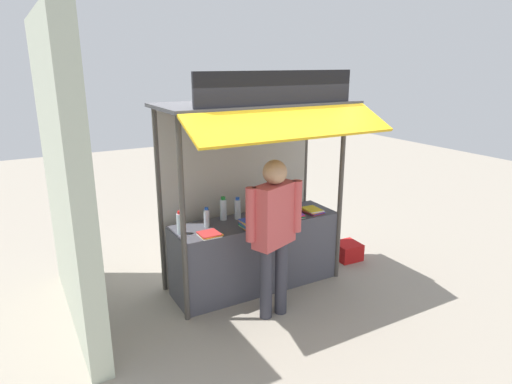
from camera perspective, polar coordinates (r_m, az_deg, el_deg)
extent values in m
plane|color=#9E9384|center=(5.82, 0.00, -11.76)|extent=(20.00, 20.00, 0.00)
cube|color=#4C4C56|center=(5.62, 0.00, -7.78)|extent=(2.09, 0.62, 0.89)
cylinder|color=#4C4742|center=(4.70, -9.31, -3.92)|extent=(0.06, 0.06, 2.26)
cylinder|color=#4C4742|center=(5.71, 10.72, -0.32)|extent=(0.06, 0.06, 2.26)
cylinder|color=#4C4742|center=(5.39, -12.18, -1.39)|extent=(0.06, 0.06, 2.26)
cylinder|color=#4C4742|center=(6.30, 6.22, 1.44)|extent=(0.06, 0.06, 2.26)
cube|color=#B7B2A8|center=(5.78, -2.26, -0.10)|extent=(2.05, 0.04, 2.21)
cube|color=#3F3F44|center=(5.13, 0.13, 11.22)|extent=(2.29, 0.97, 0.04)
cube|color=gold|center=(4.52, 4.78, 8.73)|extent=(2.25, 0.51, 0.26)
cube|color=black|center=(4.74, 2.80, 13.14)|extent=(1.88, 0.04, 0.35)
cylinder|color=#59544C|center=(4.81, 2.43, 9.66)|extent=(1.98, 0.02, 0.02)
cylinder|color=silver|center=(5.05, -9.69, -4.02)|extent=(0.07, 0.07, 0.23)
cylinder|color=red|center=(5.01, -9.76, -2.60)|extent=(0.05, 0.05, 0.03)
cylinder|color=silver|center=(5.44, -2.36, -2.23)|extent=(0.08, 0.08, 0.24)
cylinder|color=blue|center=(5.40, -2.38, -0.84)|extent=(0.05, 0.05, 0.03)
cylinder|color=silver|center=(5.42, -4.19, -2.27)|extent=(0.08, 0.08, 0.26)
cylinder|color=#198C33|center=(5.38, -4.22, -0.79)|extent=(0.05, 0.05, 0.04)
cylinder|color=silver|center=(5.56, 1.43, -1.65)|extent=(0.09, 0.09, 0.27)
cylinder|color=blue|center=(5.51, 1.44, -0.11)|extent=(0.06, 0.06, 0.04)
cylinder|color=silver|center=(5.22, -6.32, -3.36)|extent=(0.07, 0.07, 0.21)
cylinder|color=blue|center=(5.18, -6.36, -2.12)|extent=(0.04, 0.04, 0.03)
cube|color=orange|center=(5.17, -0.77, -4.60)|extent=(0.18, 0.25, 0.01)
cube|color=white|center=(5.17, -0.78, -4.51)|extent=(0.18, 0.25, 0.01)
cube|color=green|center=(5.17, -0.87, -4.41)|extent=(0.17, 0.25, 0.01)
cube|color=green|center=(5.16, -0.75, -4.33)|extent=(0.18, 0.25, 0.01)
cube|color=blue|center=(5.15, -0.94, -4.22)|extent=(0.18, 0.25, 0.01)
cube|color=green|center=(5.15, -0.93, -4.07)|extent=(0.18, 0.25, 0.01)
cube|color=purple|center=(5.15, -0.93, -3.96)|extent=(0.17, 0.25, 0.01)
cube|color=yellow|center=(5.13, -0.88, -3.86)|extent=(0.17, 0.24, 0.01)
cube|color=blue|center=(5.13, -0.84, -3.73)|extent=(0.18, 0.25, 0.01)
cube|color=white|center=(4.98, -5.98, -5.53)|extent=(0.22, 0.22, 0.01)
cube|color=orange|center=(4.99, -6.00, -5.40)|extent=(0.23, 0.23, 0.01)
cube|color=orange|center=(4.97, -5.87, -5.36)|extent=(0.24, 0.24, 0.01)
cube|color=red|center=(4.97, -6.02, -5.27)|extent=(0.22, 0.22, 0.01)
cube|color=white|center=(5.58, 5.01, -3.09)|extent=(0.19, 0.24, 0.01)
cube|color=green|center=(5.57, 4.98, -3.03)|extent=(0.19, 0.24, 0.01)
cube|color=blue|center=(5.58, 4.92, -2.89)|extent=(0.18, 0.23, 0.01)
cube|color=red|center=(5.56, 5.00, -2.83)|extent=(0.19, 0.24, 0.01)
cube|color=purple|center=(5.55, 4.87, -2.73)|extent=(0.17, 0.23, 0.01)
cube|color=red|center=(5.75, 7.30, -2.56)|extent=(0.21, 0.26, 0.01)
cube|color=blue|center=(5.75, 7.34, -2.49)|extent=(0.20, 0.25, 0.01)
cube|color=purple|center=(5.74, 7.22, -2.41)|extent=(0.19, 0.24, 0.01)
cube|color=orange|center=(5.73, 7.18, -2.36)|extent=(0.21, 0.26, 0.01)
cube|color=white|center=(5.74, 7.31, -2.24)|extent=(0.21, 0.25, 0.01)
cube|color=yellow|center=(5.74, 7.13, -2.13)|extent=(0.20, 0.25, 0.01)
cylinder|color=#332D23|center=(4.50, -5.21, 8.18)|extent=(0.01, 0.01, 0.12)
cylinder|color=olive|center=(4.51, -5.18, 7.18)|extent=(0.04, 0.04, 0.04)
ellipsoid|color=yellow|center=(4.52, -4.97, 6.27)|extent=(0.03, 0.06, 0.14)
ellipsoid|color=yellow|center=(4.54, -5.09, 6.30)|extent=(0.06, 0.05, 0.14)
ellipsoid|color=yellow|center=(4.54, -5.31, 6.33)|extent=(0.08, 0.03, 0.14)
ellipsoid|color=yellow|center=(4.52, -5.34, 6.26)|extent=(0.05, 0.05, 0.14)
ellipsoid|color=yellow|center=(4.51, -5.36, 6.24)|extent=(0.03, 0.06, 0.14)
ellipsoid|color=yellow|center=(4.50, -5.27, 6.22)|extent=(0.05, 0.06, 0.14)
ellipsoid|color=yellow|center=(4.50, -5.08, 6.23)|extent=(0.07, 0.04, 0.14)
ellipsoid|color=yellow|center=(4.51, -4.97, 6.25)|extent=(0.05, 0.05, 0.14)
cylinder|color=#332D23|center=(5.19, 8.67, 9.33)|extent=(0.01, 0.01, 0.09)
cylinder|color=olive|center=(5.20, 8.64, 8.62)|extent=(0.04, 0.04, 0.04)
ellipsoid|color=gold|center=(5.22, 8.76, 7.75)|extent=(0.03, 0.07, 0.15)
ellipsoid|color=gold|center=(5.23, 8.66, 7.76)|extent=(0.06, 0.06, 0.15)
ellipsoid|color=gold|center=(5.23, 8.42, 7.80)|extent=(0.08, 0.03, 0.15)
ellipsoid|color=gold|center=(5.22, 8.35, 7.78)|extent=(0.07, 0.05, 0.15)
ellipsoid|color=gold|center=(5.20, 8.36, 7.74)|extent=(0.04, 0.08, 0.15)
ellipsoid|color=gold|center=(5.19, 8.46, 7.71)|extent=(0.04, 0.07, 0.15)
ellipsoid|color=gold|center=(5.19, 8.63, 7.69)|extent=(0.06, 0.04, 0.15)
ellipsoid|color=gold|center=(5.20, 8.75, 7.70)|extent=(0.06, 0.04, 0.15)
ellipsoid|color=gold|center=(5.21, 8.85, 7.72)|extent=(0.06, 0.06, 0.15)
cylinder|color=#332D23|center=(5.06, 6.65, 9.06)|extent=(0.01, 0.01, 0.12)
cylinder|color=olive|center=(5.07, 6.62, 8.18)|extent=(0.04, 0.04, 0.04)
ellipsoid|color=#E2C646|center=(5.09, 6.73, 7.38)|extent=(0.04, 0.06, 0.13)
ellipsoid|color=#E2C646|center=(5.09, 6.61, 7.39)|extent=(0.06, 0.05, 0.14)
ellipsoid|color=#E2C646|center=(5.09, 6.50, 7.40)|extent=(0.07, 0.04, 0.13)
ellipsoid|color=#E2C646|center=(5.08, 6.33, 7.42)|extent=(0.07, 0.07, 0.14)
ellipsoid|color=#E2C646|center=(5.07, 6.46, 7.36)|extent=(0.04, 0.06, 0.13)
ellipsoid|color=#E2C646|center=(5.06, 6.55, 7.36)|extent=(0.07, 0.07, 0.14)
ellipsoid|color=#E2C646|center=(5.06, 6.72, 7.36)|extent=(0.08, 0.04, 0.13)
ellipsoid|color=#E2C646|center=(5.08, 6.79, 7.37)|extent=(0.06, 0.06, 0.14)
cylinder|color=#383842|center=(4.97, 1.28, -11.45)|extent=(0.14, 0.14, 0.85)
cylinder|color=#383842|center=(5.06, 3.21, -10.93)|extent=(0.14, 0.14, 0.85)
cube|color=#CC4C4C|center=(4.71, 2.36, -2.94)|extent=(0.55, 0.38, 0.67)
cylinder|color=#CC4C4C|center=(4.56, -0.66, -2.92)|extent=(0.11, 0.11, 0.57)
cylinder|color=#CC4C4C|center=(4.84, 5.21, -1.82)|extent=(0.11, 0.11, 0.57)
sphere|color=tan|center=(4.58, 2.42, 2.55)|extent=(0.26, 0.26, 0.26)
cube|color=red|center=(6.60, 11.56, -7.39)|extent=(0.36, 0.36, 0.24)
cube|color=#B4BDA7|center=(4.93, -23.25, 1.54)|extent=(0.20, 2.40, 3.19)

